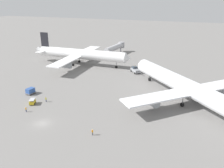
{
  "coord_description": "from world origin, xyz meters",
  "views": [
    {
      "loc": [
        37.81,
        -44.79,
        32.59
      ],
      "look_at": [
        10.75,
        25.58,
        4.0
      ],
      "focal_mm": 36.9,
      "sensor_mm": 36.0,
      "label": 1
    }
  ],
  "objects_px": {
    "airliner_at_gate_left": "(81,54)",
    "ground_crew_wing_walker_right": "(46,99)",
    "gse_container_dolly_flat": "(30,91)",
    "jet_bridge": "(116,47)",
    "ground_crew_ramp_agent_by_cones": "(92,132)",
    "pushback_tug": "(135,70)",
    "airliner_being_pushed": "(186,87)",
    "gse_baggage_cart_near_cluster": "(32,102)",
    "ground_crew_marshaller_foreground": "(26,109)"
  },
  "relations": [
    {
      "from": "pushback_tug",
      "to": "ground_crew_wing_walker_right",
      "type": "bearing_deg",
      "value": -114.83
    },
    {
      "from": "ground_crew_ramp_agent_by_cones",
      "to": "ground_crew_marshaller_foreground",
      "type": "xyz_separation_m",
      "value": [
        -24.18,
        4.12,
        -0.03
      ]
    },
    {
      "from": "gse_container_dolly_flat",
      "to": "ground_crew_ramp_agent_by_cones",
      "type": "xyz_separation_m",
      "value": [
        32.13,
        -15.86,
        -0.29
      ]
    },
    {
      "from": "pushback_tug",
      "to": "ground_crew_marshaller_foreground",
      "type": "distance_m",
      "value": 53.47
    },
    {
      "from": "airliner_being_pushed",
      "to": "ground_crew_marshaller_foreground",
      "type": "relative_size",
      "value": 27.8
    },
    {
      "from": "gse_baggage_cart_near_cluster",
      "to": "gse_container_dolly_flat",
      "type": "bearing_deg",
      "value": 133.13
    },
    {
      "from": "airliner_being_pushed",
      "to": "pushback_tug",
      "type": "relative_size",
      "value": 6.07
    },
    {
      "from": "gse_container_dolly_flat",
      "to": "ground_crew_ramp_agent_by_cones",
      "type": "distance_m",
      "value": 35.83
    },
    {
      "from": "pushback_tug",
      "to": "ground_crew_marshaller_foreground",
      "type": "height_order",
      "value": "pushback_tug"
    },
    {
      "from": "gse_container_dolly_flat",
      "to": "ground_crew_ramp_agent_by_cones",
      "type": "relative_size",
      "value": 2.06
    },
    {
      "from": "airliner_being_pushed",
      "to": "jet_bridge",
      "type": "relative_size",
      "value": 2.06
    },
    {
      "from": "airliner_being_pushed",
      "to": "ground_crew_marshaller_foreground",
      "type": "bearing_deg",
      "value": -150.15
    },
    {
      "from": "airliner_at_gate_left",
      "to": "ground_crew_ramp_agent_by_cones",
      "type": "bearing_deg",
      "value": -59.31
    },
    {
      "from": "ground_crew_wing_walker_right",
      "to": "jet_bridge",
      "type": "bearing_deg",
      "value": 91.38
    },
    {
      "from": "pushback_tug",
      "to": "jet_bridge",
      "type": "bearing_deg",
      "value": 124.26
    },
    {
      "from": "gse_baggage_cart_near_cluster",
      "to": "ground_crew_ramp_agent_by_cones",
      "type": "xyz_separation_m",
      "value": [
        25.89,
        -9.2,
        0.02
      ]
    },
    {
      "from": "airliner_at_gate_left",
      "to": "jet_bridge",
      "type": "bearing_deg",
      "value": 72.93
    },
    {
      "from": "ground_crew_ramp_agent_by_cones",
      "to": "jet_bridge",
      "type": "relative_size",
      "value": 0.08
    },
    {
      "from": "pushback_tug",
      "to": "ground_crew_wing_walker_right",
      "type": "height_order",
      "value": "pushback_tug"
    },
    {
      "from": "airliner_at_gate_left",
      "to": "gse_baggage_cart_near_cluster",
      "type": "bearing_deg",
      "value": -81.06
    },
    {
      "from": "gse_container_dolly_flat",
      "to": "jet_bridge",
      "type": "height_order",
      "value": "jet_bridge"
    },
    {
      "from": "gse_container_dolly_flat",
      "to": "jet_bridge",
      "type": "relative_size",
      "value": 0.16
    },
    {
      "from": "airliner_being_pushed",
      "to": "gse_container_dolly_flat",
      "type": "distance_m",
      "value": 53.79
    },
    {
      "from": "gse_container_dolly_flat",
      "to": "gse_baggage_cart_near_cluster",
      "type": "bearing_deg",
      "value": -46.87
    },
    {
      "from": "pushback_tug",
      "to": "ground_crew_ramp_agent_by_cones",
      "type": "bearing_deg",
      "value": -85.94
    },
    {
      "from": "ground_crew_marshaller_foreground",
      "to": "ground_crew_wing_walker_right",
      "type": "bearing_deg",
      "value": 81.1
    },
    {
      "from": "ground_crew_ramp_agent_by_cones",
      "to": "jet_bridge",
      "type": "bearing_deg",
      "value": 106.32
    },
    {
      "from": "gse_container_dolly_flat",
      "to": "ground_crew_ramp_agent_by_cones",
      "type": "bearing_deg",
      "value": -26.27
    },
    {
      "from": "gse_baggage_cart_near_cluster",
      "to": "gse_container_dolly_flat",
      "type": "xyz_separation_m",
      "value": [
        -6.23,
        6.66,
        0.31
      ]
    },
    {
      "from": "pushback_tug",
      "to": "ground_crew_marshaller_foreground",
      "type": "bearing_deg",
      "value": -112.4
    },
    {
      "from": "pushback_tug",
      "to": "gse_baggage_cart_near_cluster",
      "type": "xyz_separation_m",
      "value": [
        -22.09,
        -44.35,
        -0.39
      ]
    },
    {
      "from": "airliner_being_pushed",
      "to": "pushback_tug",
      "type": "xyz_separation_m",
      "value": [
        -23.59,
        24.2,
        -3.9
      ]
    },
    {
      "from": "airliner_at_gate_left",
      "to": "gse_baggage_cart_near_cluster",
      "type": "xyz_separation_m",
      "value": [
        7.36,
        -46.82,
        -4.62
      ]
    },
    {
      "from": "airliner_at_gate_left",
      "to": "ground_crew_wing_walker_right",
      "type": "height_order",
      "value": "airliner_at_gate_left"
    },
    {
      "from": "ground_crew_wing_walker_right",
      "to": "ground_crew_marshaller_foreground",
      "type": "distance_m",
      "value": 8.27
    },
    {
      "from": "ground_crew_marshaller_foreground",
      "to": "gse_container_dolly_flat",
      "type": "bearing_deg",
      "value": 124.11
    },
    {
      "from": "pushback_tug",
      "to": "jet_bridge",
      "type": "xyz_separation_m",
      "value": [
        -20.82,
        30.57,
        3.1
      ]
    },
    {
      "from": "airliner_being_pushed",
      "to": "gse_baggage_cart_near_cluster",
      "type": "bearing_deg",
      "value": -156.19
    },
    {
      "from": "pushback_tug",
      "to": "airliner_at_gate_left",
      "type": "bearing_deg",
      "value": 175.2
    },
    {
      "from": "airliner_at_gate_left",
      "to": "gse_container_dolly_flat",
      "type": "distance_m",
      "value": 40.41
    },
    {
      "from": "airliner_at_gate_left",
      "to": "gse_container_dolly_flat",
      "type": "bearing_deg",
      "value": -88.39
    },
    {
      "from": "ground_crew_ramp_agent_by_cones",
      "to": "pushback_tug",
      "type": "bearing_deg",
      "value": 94.06
    },
    {
      "from": "gse_container_dolly_flat",
      "to": "jet_bridge",
      "type": "bearing_deg",
      "value": 83.73
    },
    {
      "from": "airliner_at_gate_left",
      "to": "airliner_being_pushed",
      "type": "height_order",
      "value": "airliner_being_pushed"
    },
    {
      "from": "gse_container_dolly_flat",
      "to": "ground_crew_wing_walker_right",
      "type": "relative_size",
      "value": 2.1
    },
    {
      "from": "airliner_at_gate_left",
      "to": "ground_crew_wing_walker_right",
      "type": "bearing_deg",
      "value": -76.68
    },
    {
      "from": "airliner_at_gate_left",
      "to": "pushback_tug",
      "type": "distance_m",
      "value": 29.86
    },
    {
      "from": "ground_crew_wing_walker_right",
      "to": "ground_crew_ramp_agent_by_cones",
      "type": "distance_m",
      "value": 25.99
    },
    {
      "from": "airliner_at_gate_left",
      "to": "pushback_tug",
      "type": "relative_size",
      "value": 6.9
    },
    {
      "from": "ground_crew_wing_walker_right",
      "to": "pushback_tug",
      "type": "bearing_deg",
      "value": 65.17
    }
  ]
}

